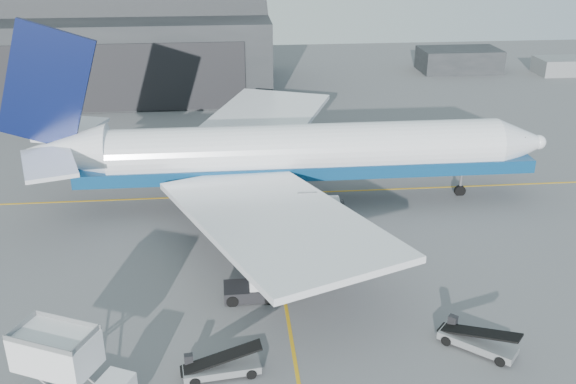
{
  "coord_description": "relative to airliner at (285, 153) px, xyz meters",
  "views": [
    {
      "loc": [
        -3.62,
        -39.4,
        26.12
      ],
      "look_at": [
        1.16,
        10.04,
        4.5
      ],
      "focal_mm": 40.0,
      "sensor_mm": 36.0,
      "label": 1
    }
  ],
  "objects": [
    {
      "name": "ground",
      "position": [
        -1.68,
        -17.91,
        -5.09
      ],
      "size": [
        200.0,
        200.0,
        0.0
      ],
      "primitive_type": "plane",
      "color": "#565659",
      "rests_on": "ground"
    },
    {
      "name": "airliner",
      "position": [
        0.0,
        0.0,
        0.0
      ],
      "size": [
        51.84,
        50.27,
        18.19
      ],
      "color": "white",
      "rests_on": "ground"
    },
    {
      "name": "taxi_lines",
      "position": [
        -1.68,
        -5.24,
        -5.08
      ],
      "size": [
        80.0,
        42.12,
        0.02
      ],
      "color": "gold",
      "rests_on": "ground"
    },
    {
      "name": "belt_loader_a",
      "position": [
        -6.36,
        -25.27,
        -4.5
      ],
      "size": [
        5.13,
        2.25,
        1.92
      ],
      "rotation": [
        0.0,
        0.0,
        0.12
      ],
      "color": "slate",
      "rests_on": "ground"
    },
    {
      "name": "belt_loader_b",
      "position": [
        10.25,
        -24.31,
        -4.47
      ],
      "size": [
        4.81,
        4.53,
        2.0
      ],
      "rotation": [
        0.0,
        0.0,
        -0.72
      ],
      "color": "slate",
      "rests_on": "ground"
    },
    {
      "name": "traffic_cone",
      "position": [
        2.48,
        -13.54,
        -4.84
      ],
      "size": [
        0.36,
        0.36,
        0.52
      ],
      "color": "red",
      "rests_on": "ground"
    },
    {
      "name": "catering_truck",
      "position": [
        -14.9,
        -27.05,
        -2.71
      ],
      "size": [
        7.27,
        5.15,
        4.71
      ],
      "rotation": [
        0.0,
        0.0,
        -0.43
      ],
      "color": "slate",
      "rests_on": "ground"
    },
    {
      "name": "hangar",
      "position": [
        -23.68,
        47.04,
        4.45
      ],
      "size": [
        50.0,
        28.3,
        28.0
      ],
      "color": "black",
      "rests_on": "ground"
    },
    {
      "name": "pushback_tug",
      "position": [
        -4.02,
        -16.79,
        -4.4
      ],
      "size": [
        3.99,
        2.37,
        1.83
      ],
      "rotation": [
        0.0,
        0.0,
        0.01
      ],
      "color": "black",
      "rests_on": "ground"
    },
    {
      "name": "distant_bldg_b",
      "position": [
        53.32,
        50.09,
        -5.09
      ],
      "size": [
        8.0,
        6.0,
        2.8
      ],
      "primitive_type": "cube",
      "color": "slate",
      "rests_on": "ground"
    },
    {
      "name": "distant_bldg_a",
      "position": [
        36.32,
        54.09,
        -5.09
      ],
      "size": [
        14.0,
        8.0,
        4.0
      ],
      "primitive_type": "cube",
      "color": "black",
      "rests_on": "ground"
    }
  ]
}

